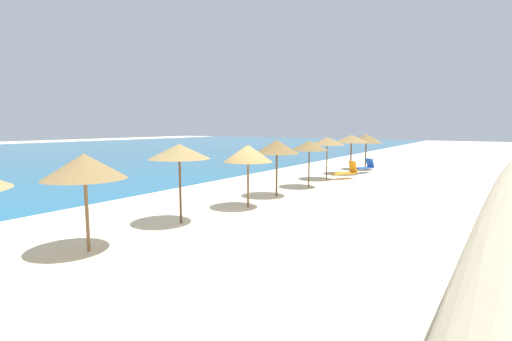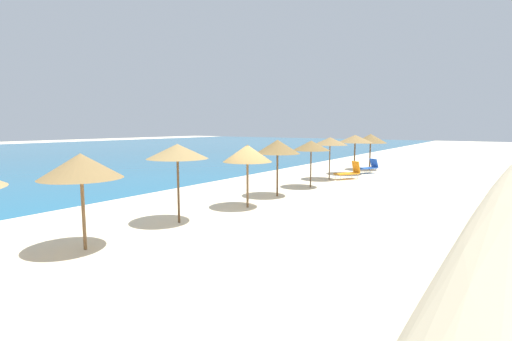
% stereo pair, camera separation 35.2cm
% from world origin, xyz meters
% --- Properties ---
extents(ground_plane, '(160.00, 160.00, 0.00)m').
position_xyz_m(ground_plane, '(0.00, 0.00, 0.00)').
color(ground_plane, beige).
extents(beach_umbrella_3, '(2.12, 2.12, 2.58)m').
position_xyz_m(beach_umbrella_3, '(-6.56, 0.96, 2.25)').
color(beach_umbrella_3, brown).
rests_on(beach_umbrella_3, ground_plane).
extents(beach_umbrella_4, '(2.07, 2.07, 2.69)m').
position_xyz_m(beach_umbrella_4, '(-3.14, 0.96, 2.44)').
color(beach_umbrella_4, brown).
rests_on(beach_umbrella_4, ground_plane).
extents(beach_umbrella_5, '(1.98, 1.98, 2.54)m').
position_xyz_m(beach_umbrella_5, '(0.14, 0.44, 2.19)').
color(beach_umbrella_5, brown).
rests_on(beach_umbrella_5, ground_plane).
extents(beach_umbrella_6, '(2.09, 2.09, 2.65)m').
position_xyz_m(beach_umbrella_6, '(2.91, 0.73, 2.32)').
color(beach_umbrella_6, brown).
rests_on(beach_umbrella_6, ground_plane).
extents(beach_umbrella_7, '(2.00, 2.00, 2.51)m').
position_xyz_m(beach_umbrella_7, '(6.11, 0.58, 2.25)').
color(beach_umbrella_7, brown).
rests_on(beach_umbrella_7, ground_plane).
extents(beach_umbrella_8, '(2.13, 2.13, 2.60)m').
position_xyz_m(beach_umbrella_8, '(9.42, 0.94, 2.36)').
color(beach_umbrella_8, brown).
rests_on(beach_umbrella_8, ground_plane).
extents(beach_umbrella_9, '(2.38, 2.38, 2.69)m').
position_xyz_m(beach_umbrella_9, '(12.78, 0.59, 2.41)').
color(beach_umbrella_9, brown).
rests_on(beach_umbrella_9, ground_plane).
extents(beach_umbrella_10, '(2.39, 2.39, 2.70)m').
position_xyz_m(beach_umbrella_10, '(15.98, 0.55, 2.35)').
color(beach_umbrella_10, brown).
rests_on(beach_umbrella_10, ground_plane).
extents(lounge_chair_1, '(1.70, 1.35, 1.10)m').
position_xyz_m(lounge_chair_1, '(10.31, 0.01, 0.46)').
color(lounge_chair_1, orange).
rests_on(lounge_chair_1, ground_plane).
extents(lounge_chair_2, '(1.70, 1.33, 1.01)m').
position_xyz_m(lounge_chair_2, '(13.80, -0.05, 0.46)').
color(lounge_chair_2, blue).
rests_on(lounge_chair_2, ground_plane).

